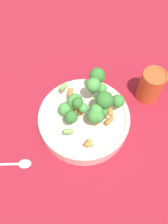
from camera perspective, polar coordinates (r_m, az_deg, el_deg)
name	(u,v)px	position (r m, az deg, el deg)	size (l,w,h in m)	color
ground_plane	(84,123)	(0.66, 0.00, -2.87)	(3.00, 3.00, 0.00)	maroon
bowl	(84,119)	(0.64, 0.00, -1.76)	(0.26, 0.26, 0.05)	beige
pasta_salad	(92,101)	(0.58, 2.16, 2.86)	(0.19, 0.22, 0.09)	#8CB766
cup	(151,86)	(0.70, 17.06, 6.63)	(0.07, 0.07, 0.11)	#CC4C23
spoon	(12,164)	(0.64, -18.35, -12.80)	(0.17, 0.05, 0.01)	silver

